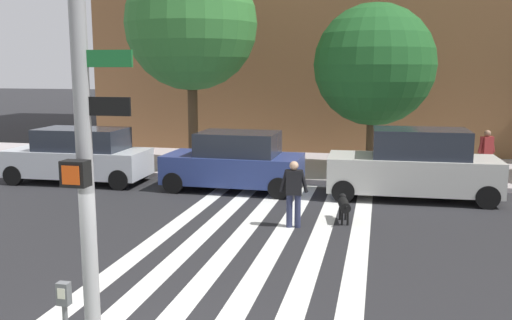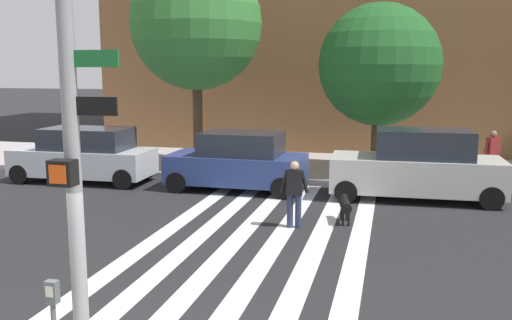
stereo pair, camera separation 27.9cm
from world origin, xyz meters
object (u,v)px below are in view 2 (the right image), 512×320
(parked_car_near_curb, at_px, (84,155))
(parked_car_third_in_line, at_px, (418,166))
(street_tree_middle, at_px, (379,65))
(street_tree_nearest, at_px, (196,24))
(traffic_light_pole, at_px, (67,99))
(pedestrian_dog_walker, at_px, (294,190))
(dog_on_leash, at_px, (345,205))
(parked_car_behind_first, at_px, (238,162))
(pedestrian_bystander, at_px, (492,152))

(parked_car_near_curb, distance_m, parked_car_third_in_line, 10.90)
(street_tree_middle, bearing_deg, street_tree_nearest, -175.02)
(parked_car_third_in_line, distance_m, street_tree_nearest, 9.30)
(traffic_light_pole, height_order, pedestrian_dog_walker, traffic_light_pole)
(parked_car_third_in_line, xyz_separation_m, street_tree_nearest, (-7.76, 2.66, 4.39))
(street_tree_middle, height_order, dog_on_leash, street_tree_middle)
(parked_car_behind_first, height_order, dog_on_leash, parked_car_behind_first)
(parked_car_behind_first, distance_m, dog_on_leash, 4.75)
(parked_car_near_curb, xyz_separation_m, street_tree_nearest, (3.15, 2.66, 4.47))
(dog_on_leash, bearing_deg, parked_car_behind_first, 140.29)
(parked_car_near_curb, xyz_separation_m, street_tree_middle, (9.61, 3.22, 3.03))
(traffic_light_pole, relative_size, parked_car_behind_first, 1.34)
(pedestrian_bystander, bearing_deg, street_tree_middle, 176.14)
(parked_car_near_curb, relative_size, street_tree_middle, 0.80)
(traffic_light_pole, bearing_deg, pedestrian_bystander, 65.25)
(street_tree_middle, xyz_separation_m, pedestrian_dog_walker, (-1.72, -7.00, -3.01))
(parked_car_third_in_line, distance_m, street_tree_middle, 4.55)
(traffic_light_pole, height_order, street_tree_middle, street_tree_middle)
(parked_car_third_in_line, distance_m, pedestrian_dog_walker, 4.83)
(traffic_light_pole, xyz_separation_m, street_tree_nearest, (-3.61, 14.12, 1.86))
(parked_car_near_curb, xyz_separation_m, parked_car_third_in_line, (10.90, 0.00, 0.08))
(traffic_light_pole, xyz_separation_m, pedestrian_bystander, (6.65, 14.42, -2.44))
(parked_car_behind_first, height_order, parked_car_third_in_line, parked_car_third_in_line)
(parked_car_near_curb, bearing_deg, parked_car_third_in_line, 0.00)
(parked_car_third_in_line, xyz_separation_m, pedestrian_dog_walker, (-3.01, -3.78, -0.07))
(parked_car_near_curb, distance_m, street_tree_middle, 10.58)
(parked_car_behind_first, distance_m, pedestrian_dog_walker, 4.51)
(parked_car_third_in_line, bearing_deg, pedestrian_bystander, 49.84)
(traffic_light_pole, xyz_separation_m, street_tree_middle, (2.86, 14.68, 0.42))
(parked_car_behind_first, bearing_deg, parked_car_near_curb, 179.98)
(street_tree_middle, bearing_deg, traffic_light_pole, -101.01)
(street_tree_nearest, height_order, pedestrian_dog_walker, street_tree_nearest)
(parked_car_behind_first, distance_m, parked_car_third_in_line, 5.48)
(parked_car_near_curb, height_order, parked_car_third_in_line, parked_car_third_in_line)
(traffic_light_pole, relative_size, parked_car_third_in_line, 1.17)
(parked_car_third_in_line, relative_size, street_tree_nearest, 0.65)
(parked_car_behind_first, bearing_deg, street_tree_middle, 37.59)
(traffic_light_pole, bearing_deg, parked_car_behind_first, 96.63)
(dog_on_leash, bearing_deg, pedestrian_dog_walker, -147.19)
(parked_car_near_curb, distance_m, dog_on_leash, 9.56)
(parked_car_third_in_line, relative_size, dog_on_leash, 4.42)
(dog_on_leash, relative_size, pedestrian_bystander, 0.68)
(parked_car_behind_first, distance_m, street_tree_nearest, 5.69)
(parked_car_near_curb, height_order, street_tree_nearest, street_tree_nearest)
(pedestrian_bystander, bearing_deg, pedestrian_dog_walker, -129.27)
(dog_on_leash, bearing_deg, pedestrian_bystander, 54.04)
(street_tree_middle, distance_m, pedestrian_dog_walker, 7.81)
(parked_car_third_in_line, distance_m, pedestrian_bystander, 3.88)
(traffic_light_pole, bearing_deg, parked_car_third_in_line, 70.10)
(parked_car_behind_first, height_order, street_tree_nearest, street_tree_nearest)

